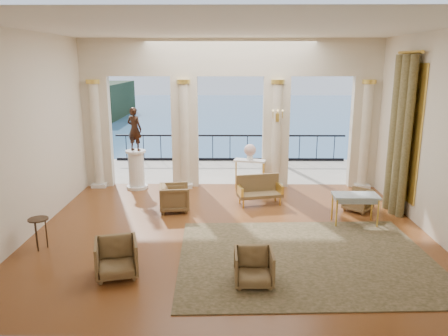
{
  "coord_description": "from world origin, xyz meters",
  "views": [
    {
      "loc": [
        -0.04,
        -9.48,
        3.85
      ],
      "look_at": [
        -0.16,
        0.6,
        1.37
      ],
      "focal_mm": 35.0,
      "sensor_mm": 36.0,
      "label": 1
    }
  ],
  "objects_px": {
    "pedestal": "(136,170)",
    "console_table": "(250,165)",
    "armchair_c": "(358,199)",
    "statue": "(134,129)",
    "armchair_b": "(254,266)",
    "side_table": "(38,223)",
    "game_table": "(355,198)",
    "armchair_d": "(175,196)",
    "armchair_a": "(116,256)",
    "settee": "(259,190)"
  },
  "relations": [
    {
      "from": "armchair_a",
      "to": "console_table",
      "type": "xyz_separation_m",
      "value": [
        2.69,
        5.71,
        0.37
      ]
    },
    {
      "from": "armchair_c",
      "to": "game_table",
      "type": "height_order",
      "value": "game_table"
    },
    {
      "from": "armchair_b",
      "to": "armchair_d",
      "type": "xyz_separation_m",
      "value": [
        -1.87,
        3.89,
        0.04
      ]
    },
    {
      "from": "settee",
      "to": "armchair_a",
      "type": "bearing_deg",
      "value": -137.56
    },
    {
      "from": "side_table",
      "to": "game_table",
      "type": "bearing_deg",
      "value": 12.45
    },
    {
      "from": "settee",
      "to": "statue",
      "type": "height_order",
      "value": "statue"
    },
    {
      "from": "armchair_a",
      "to": "armchair_c",
      "type": "bearing_deg",
      "value": 18.64
    },
    {
      "from": "armchair_b",
      "to": "side_table",
      "type": "height_order",
      "value": "armchair_b"
    },
    {
      "from": "statue",
      "to": "console_table",
      "type": "distance_m",
      "value": 3.66
    },
    {
      "from": "armchair_b",
      "to": "game_table",
      "type": "relative_size",
      "value": 0.65
    },
    {
      "from": "side_table",
      "to": "pedestal",
      "type": "bearing_deg",
      "value": 76.12
    },
    {
      "from": "armchair_a",
      "to": "game_table",
      "type": "relative_size",
      "value": 0.71
    },
    {
      "from": "armchair_a",
      "to": "game_table",
      "type": "height_order",
      "value": "armchair_a"
    },
    {
      "from": "armchair_c",
      "to": "settee",
      "type": "bearing_deg",
      "value": -61.23
    },
    {
      "from": "armchair_b",
      "to": "side_table",
      "type": "xyz_separation_m",
      "value": [
        -4.4,
        1.45,
        0.23
      ]
    },
    {
      "from": "armchair_b",
      "to": "armchair_d",
      "type": "bearing_deg",
      "value": 114.59
    },
    {
      "from": "console_table",
      "to": "statue",
      "type": "bearing_deg",
      "value": -165.21
    },
    {
      "from": "armchair_b",
      "to": "armchair_c",
      "type": "bearing_deg",
      "value": 52.09
    },
    {
      "from": "armchair_d",
      "to": "side_table",
      "type": "relative_size",
      "value": 1.15
    },
    {
      "from": "armchair_a",
      "to": "armchair_c",
      "type": "distance_m",
      "value": 6.55
    },
    {
      "from": "game_table",
      "to": "statue",
      "type": "relative_size",
      "value": 0.83
    },
    {
      "from": "armchair_a",
      "to": "pedestal",
      "type": "xyz_separation_m",
      "value": [
        -0.79,
        5.66,
        0.19
      ]
    },
    {
      "from": "armchair_d",
      "to": "settee",
      "type": "relative_size",
      "value": 0.6
    },
    {
      "from": "game_table",
      "to": "armchair_b",
      "type": "bearing_deg",
      "value": -129.85
    },
    {
      "from": "armchair_b",
      "to": "armchair_c",
      "type": "distance_m",
      "value": 4.92
    },
    {
      "from": "armchair_c",
      "to": "side_table",
      "type": "bearing_deg",
      "value": -29.89
    },
    {
      "from": "armchair_b",
      "to": "settee",
      "type": "bearing_deg",
      "value": 83.97
    },
    {
      "from": "armchair_d",
      "to": "armchair_a",
      "type": "bearing_deg",
      "value": 161.82
    },
    {
      "from": "armchair_a",
      "to": "settee",
      "type": "xyz_separation_m",
      "value": [
        2.89,
        4.22,
        0.01
      ]
    },
    {
      "from": "armchair_c",
      "to": "armchair_d",
      "type": "distance_m",
      "value": 4.82
    },
    {
      "from": "settee",
      "to": "side_table",
      "type": "relative_size",
      "value": 1.93
    },
    {
      "from": "armchair_a",
      "to": "console_table",
      "type": "relative_size",
      "value": 0.76
    },
    {
      "from": "game_table",
      "to": "pedestal",
      "type": "xyz_separation_m",
      "value": [
        -5.89,
        2.96,
        -0.08
      ]
    },
    {
      "from": "armchair_c",
      "to": "console_table",
      "type": "relative_size",
      "value": 0.63
    },
    {
      "from": "armchair_c",
      "to": "armchair_d",
      "type": "height_order",
      "value": "armchair_d"
    },
    {
      "from": "armchair_c",
      "to": "pedestal",
      "type": "xyz_separation_m",
      "value": [
        -6.24,
        2.01,
        0.26
      ]
    },
    {
      "from": "armchair_b",
      "to": "statue",
      "type": "relative_size",
      "value": 0.53
    },
    {
      "from": "statue",
      "to": "console_table",
      "type": "xyz_separation_m",
      "value": [
        3.49,
        0.05,
        -1.1
      ]
    },
    {
      "from": "pedestal",
      "to": "side_table",
      "type": "xyz_separation_m",
      "value": [
        -1.11,
        -4.5,
        -0.0
      ]
    },
    {
      "from": "pedestal",
      "to": "console_table",
      "type": "xyz_separation_m",
      "value": [
        3.49,
        0.05,
        0.17
      ]
    },
    {
      "from": "armchair_b",
      "to": "settee",
      "type": "height_order",
      "value": "settee"
    },
    {
      "from": "armchair_d",
      "to": "game_table",
      "type": "bearing_deg",
      "value": -109.69
    },
    {
      "from": "pedestal",
      "to": "console_table",
      "type": "relative_size",
      "value": 1.18
    },
    {
      "from": "armchair_a",
      "to": "side_table",
      "type": "distance_m",
      "value": 2.24
    },
    {
      "from": "armchair_d",
      "to": "console_table",
      "type": "height_order",
      "value": "console_table"
    },
    {
      "from": "armchair_d",
      "to": "side_table",
      "type": "bearing_deg",
      "value": 125.62
    },
    {
      "from": "armchair_c",
      "to": "pedestal",
      "type": "height_order",
      "value": "pedestal"
    },
    {
      "from": "armchair_c",
      "to": "statue",
      "type": "xyz_separation_m",
      "value": [
        -6.24,
        2.01,
        1.53
      ]
    },
    {
      "from": "armchair_a",
      "to": "settee",
      "type": "bearing_deg",
      "value": 40.45
    },
    {
      "from": "armchair_a",
      "to": "console_table",
      "type": "bearing_deg",
      "value": 49.55
    }
  ]
}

